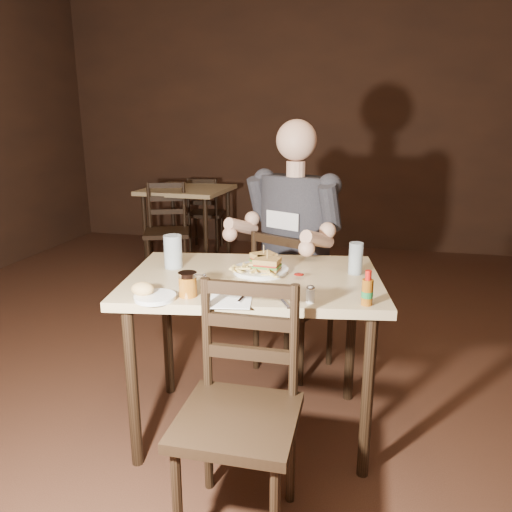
% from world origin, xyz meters
% --- Properties ---
extents(room_shell, '(7.00, 7.00, 7.00)m').
position_xyz_m(room_shell, '(0.00, 0.00, 1.40)').
color(room_shell, black).
rests_on(room_shell, ground).
extents(main_table, '(1.22, 0.91, 0.77)m').
position_xyz_m(main_table, '(0.08, -0.16, 0.68)').
color(main_table, tan).
rests_on(main_table, ground).
extents(bg_table, '(0.84, 0.84, 0.77)m').
position_xyz_m(bg_table, '(-1.25, 2.50, 0.68)').
color(bg_table, tan).
rests_on(bg_table, ground).
extents(chair_far, '(0.53, 0.55, 0.84)m').
position_xyz_m(chair_far, '(0.16, 0.50, 0.42)').
color(chair_far, black).
rests_on(chair_far, ground).
extents(chair_near, '(0.41, 0.45, 0.89)m').
position_xyz_m(chair_near, '(0.16, -0.76, 0.44)').
color(chair_near, black).
rests_on(chair_near, ground).
extents(bg_chair_far, '(0.43, 0.46, 0.82)m').
position_xyz_m(bg_chair_far, '(-1.25, 3.05, 0.41)').
color(bg_chair_far, black).
rests_on(bg_chair_far, ground).
extents(bg_chair_near, '(0.53, 0.55, 0.87)m').
position_xyz_m(bg_chair_near, '(-1.25, 1.95, 0.44)').
color(bg_chair_near, black).
rests_on(bg_chair_near, ground).
extents(diner, '(0.72, 0.66, 1.01)m').
position_xyz_m(diner, '(0.14, 0.45, 0.94)').
color(diner, '#2C2C31').
rests_on(diner, chair_far).
extents(dinner_plate, '(0.28, 0.28, 0.01)m').
position_xyz_m(dinner_plate, '(0.09, -0.10, 0.78)').
color(dinner_plate, white).
rests_on(dinner_plate, main_table).
extents(sandwich_left, '(0.12, 0.10, 0.10)m').
position_xyz_m(sandwich_left, '(0.13, -0.12, 0.83)').
color(sandwich_left, '#BF9247').
rests_on(sandwich_left, dinner_plate).
extents(sandwich_right, '(0.13, 0.13, 0.09)m').
position_xyz_m(sandwich_right, '(0.09, -0.04, 0.83)').
color(sandwich_right, '#BF9247').
rests_on(sandwich_right, dinner_plate).
extents(fries_pile, '(0.27, 0.21, 0.04)m').
position_xyz_m(fries_pile, '(0.08, -0.15, 0.80)').
color(fries_pile, '#F2D474').
rests_on(fries_pile, dinner_plate).
extents(ketchup_dollop, '(0.05, 0.05, 0.01)m').
position_xyz_m(ketchup_dollop, '(0.28, -0.15, 0.79)').
color(ketchup_dollop, maroon).
rests_on(ketchup_dollop, dinner_plate).
extents(glass_left, '(0.10, 0.10, 0.16)m').
position_xyz_m(glass_left, '(-0.32, -0.12, 0.85)').
color(glass_left, silver).
rests_on(glass_left, main_table).
extents(glass_right, '(0.07, 0.07, 0.14)m').
position_xyz_m(glass_right, '(0.51, -0.02, 0.84)').
color(glass_right, silver).
rests_on(glass_right, main_table).
extents(hot_sauce, '(0.05, 0.05, 0.14)m').
position_xyz_m(hot_sauce, '(0.57, -0.40, 0.84)').
color(hot_sauce, brown).
rests_on(hot_sauce, main_table).
extents(salt_shaker, '(0.04, 0.04, 0.06)m').
position_xyz_m(salt_shaker, '(0.36, -0.42, 0.80)').
color(salt_shaker, white).
rests_on(salt_shaker, main_table).
extents(syrup_dispenser, '(0.09, 0.09, 0.10)m').
position_xyz_m(syrup_dispenser, '(-0.12, -0.47, 0.82)').
color(syrup_dispenser, brown).
rests_on(syrup_dispenser, main_table).
extents(napkin, '(0.19, 0.18, 0.00)m').
position_xyz_m(napkin, '(0.06, -0.49, 0.77)').
color(napkin, white).
rests_on(napkin, main_table).
extents(knife, '(0.10, 0.18, 0.00)m').
position_xyz_m(knife, '(0.25, -0.43, 0.78)').
color(knife, silver).
rests_on(knife, napkin).
extents(fork, '(0.02, 0.16, 0.01)m').
position_xyz_m(fork, '(0.10, -0.42, 0.78)').
color(fork, silver).
rests_on(fork, napkin).
extents(side_plate, '(0.18, 0.18, 0.01)m').
position_xyz_m(side_plate, '(-0.23, -0.53, 0.78)').
color(side_plate, white).
rests_on(side_plate, main_table).
extents(bread_roll, '(0.10, 0.09, 0.05)m').
position_xyz_m(bread_roll, '(-0.28, -0.53, 0.81)').
color(bread_roll, tan).
rests_on(bread_roll, side_plate).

